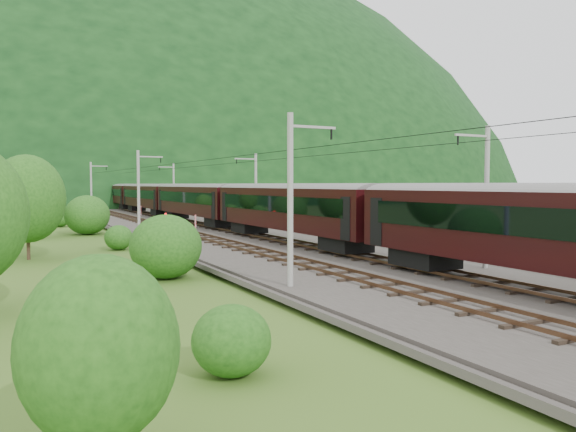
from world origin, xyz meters
name	(u,v)px	position (x,y,z in m)	size (l,w,h in m)	color
ground	(397,282)	(0.00, 0.00, 0.00)	(600.00, 600.00, 0.00)	#325219
railbed	(304,257)	(0.00, 10.00, 0.15)	(14.00, 220.00, 0.30)	#38332D
track_left	(272,256)	(-2.40, 10.00, 0.37)	(2.40, 220.00, 0.27)	brown
track_right	(334,252)	(2.40, 10.00, 0.37)	(2.40, 220.00, 0.27)	brown
catenary_left	(139,190)	(-6.12, 32.00, 4.50)	(2.54, 192.28, 8.00)	gray
catenary_right	(255,189)	(6.12, 32.00, 4.50)	(2.54, 192.28, 8.00)	gray
overhead_wires	(304,153)	(0.00, 10.00, 7.10)	(4.83, 198.00, 0.03)	black
mountain_main	(45,195)	(0.00, 260.00, 0.00)	(504.00, 360.00, 244.00)	black
train	(197,195)	(2.40, 40.52, 3.73)	(3.17, 176.37, 5.53)	black
hazard_post_near	(195,222)	(-0.18, 33.06, 1.08)	(0.17, 0.17, 1.57)	red
hazard_post_far	(141,211)	(0.73, 62.62, 1.04)	(0.16, 0.16, 1.48)	red
signal	(166,222)	(-4.71, 27.74, 1.53)	(0.23, 0.23, 2.09)	black
vegetation_left	(53,220)	(-15.28, 14.03, 2.83)	(13.39, 142.35, 7.00)	#1C4612
vegetation_right	(400,227)	(11.61, 14.39, 1.41)	(6.97, 105.96, 3.24)	#1C4612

